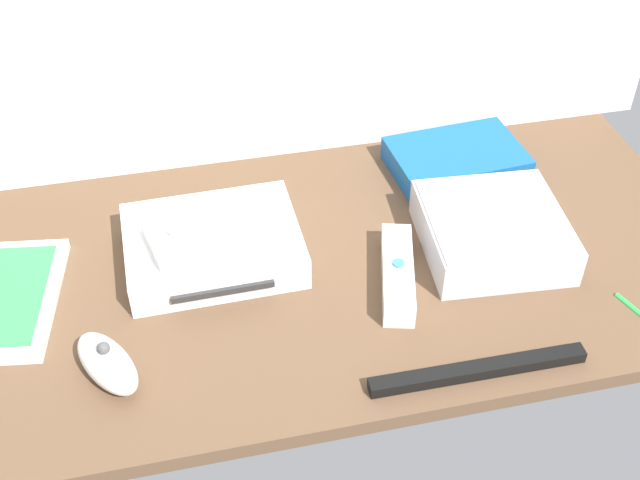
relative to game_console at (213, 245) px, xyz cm
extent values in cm
cube|color=brown|center=(12.54, -3.87, -3.20)|extent=(100.00, 48.00, 2.00)
cube|color=white|center=(0.00, 0.03, 0.00)|extent=(21.30, 16.40, 4.40)
cube|color=#2D2D2D|center=(0.16, -8.17, 0.00)|extent=(12.01, 0.83, 0.80)
cube|color=silver|center=(34.17, -5.33, 0.30)|extent=(18.25, 18.25, 5.00)
cube|color=silver|center=(34.17, -5.33, 2.95)|extent=(17.52, 17.52, 0.30)
cube|color=#145193|center=(35.46, 11.21, -0.50)|extent=(18.88, 13.37, 3.40)
cube|color=#19D833|center=(35.94, 5.03, -0.50)|extent=(8.01, 1.03, 0.60)
cube|color=white|center=(20.85, -9.03, -0.70)|extent=(7.31, 15.23, 3.00)
cylinder|color=#387FDB|center=(20.85, -9.03, 1.00)|extent=(1.40, 1.40, 0.40)
ellipsoid|color=white|center=(-13.12, -15.98, -0.20)|extent=(8.66, 10.89, 4.00)
sphere|color=#4C4C4C|center=(-13.12, -15.98, 2.20)|extent=(1.40, 1.40, 1.40)
cube|color=white|center=(-0.26, -0.66, 3.20)|extent=(15.76, 10.84, 2.00)
cylinder|color=#99999E|center=(-4.17, -1.50, 4.40)|extent=(2.37, 2.37, 0.40)
cube|color=black|center=(25.24, -24.38, -1.50)|extent=(24.02, 2.06, 1.40)
camera|label=1|loc=(-3.37, -74.98, 65.77)|focal=45.47mm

